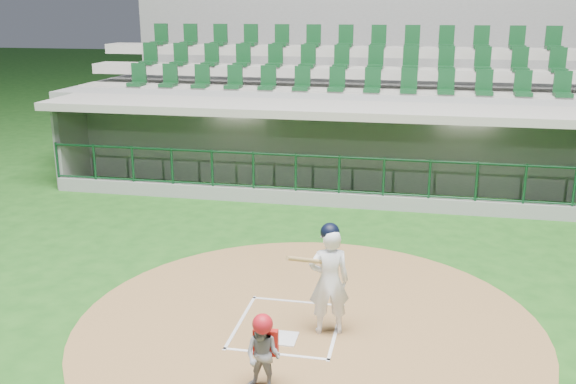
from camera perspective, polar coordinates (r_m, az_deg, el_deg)
name	(u,v)px	position (r m, az deg, el deg)	size (l,w,h in m)	color
ground	(292,318)	(10.34, 0.31, -11.12)	(120.00, 120.00, 0.00)	#194A15
dirt_circle	(308,325)	(10.11, 1.79, -11.75)	(7.20, 7.20, 0.01)	brown
home_plate	(282,338)	(9.72, -0.51, -12.86)	(0.43, 0.43, 0.02)	silver
batter_box_chalk	(288,326)	(10.07, -0.02, -11.80)	(1.55, 1.80, 0.01)	silver
dugout_structure	(351,152)	(17.34, 5.58, 3.53)	(16.40, 3.70, 3.00)	slate
seating_deck	(359,116)	(20.27, 6.35, 6.69)	(17.00, 6.72, 5.15)	gray
batter	(329,279)	(9.54, 3.66, -7.69)	(0.88, 0.91, 1.74)	white
catcher	(263,352)	(8.32, -2.23, -14.06)	(0.54, 0.46, 1.07)	gray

